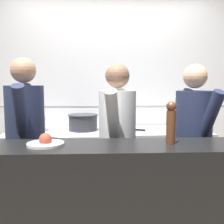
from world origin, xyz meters
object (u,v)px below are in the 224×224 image
at_px(sauce_pot, 83,122).
at_px(pepper_mill, 171,122).
at_px(stock_pot, 33,123).
at_px(chef_sous, 117,144).
at_px(mixing_bowl_steel, 179,125).
at_px(chef_line, 193,144).
at_px(oven_range, 59,170).
at_px(plated_dish_main, 46,142).
at_px(chef_head_cook, 26,141).
at_px(chefs_knife, 148,131).

relative_size(sauce_pot, pepper_mill, 1.16).
relative_size(stock_pot, chef_sous, 0.18).
relative_size(mixing_bowl_steel, pepper_mill, 0.98).
relative_size(sauce_pot, chef_line, 0.22).
xyz_separation_m(sauce_pot, mixing_bowl_steel, (1.11, -0.06, -0.04)).
distance_m(stock_pot, mixing_bowl_steel, 1.67).
relative_size(oven_range, chef_sous, 0.73).
xyz_separation_m(mixing_bowl_steel, chef_sous, (-0.76, -0.67, -0.06)).
xyz_separation_m(sauce_pot, plated_dish_main, (-0.18, -1.23, 0.04)).
relative_size(oven_range, chef_head_cook, 0.70).
relative_size(mixing_bowl_steel, plated_dish_main, 1.17).
xyz_separation_m(chefs_knife, plated_dish_main, (-0.91, -1.08, 0.12)).
height_order(mixing_bowl_steel, chef_sous, chef_sous).
bearing_deg(stock_pot, oven_range, -8.24).
relative_size(chefs_knife, chef_head_cook, 0.19).
bearing_deg(sauce_pot, plated_dish_main, -98.48).
bearing_deg(chef_head_cook, chef_sous, -10.64).
distance_m(sauce_pot, chefs_knife, 0.75).
height_order(sauce_pot, mixing_bowl_steel, sauce_pot).
distance_m(oven_range, sauce_pot, 0.62).
bearing_deg(sauce_pot, stock_pot, -178.44).
distance_m(oven_range, plated_dish_main, 1.31).
height_order(plated_dish_main, pepper_mill, pepper_mill).
xyz_separation_m(mixing_bowl_steel, chefs_knife, (-0.38, -0.09, -0.04)).
height_order(plated_dish_main, chef_line, chef_line).
relative_size(oven_range, chefs_knife, 3.66).
height_order(stock_pot, chef_line, chef_line).
distance_m(sauce_pot, chef_line, 1.27).
height_order(oven_range, pepper_mill, pepper_mill).
xyz_separation_m(stock_pot, mixing_bowl_steel, (1.67, -0.04, -0.04)).
relative_size(sauce_pot, mixing_bowl_steel, 1.18).
bearing_deg(oven_range, mixing_bowl_steel, -0.05).
relative_size(sauce_pot, chef_head_cook, 0.21).
xyz_separation_m(sauce_pot, chef_sous, (0.35, -0.72, -0.10)).
bearing_deg(chef_line, plated_dish_main, -175.48).
distance_m(sauce_pot, chef_head_cook, 0.83).
distance_m(mixing_bowl_steel, chef_line, 0.67).
bearing_deg(stock_pot, sauce_pot, 1.56).
height_order(stock_pot, plated_dish_main, plated_dish_main).
height_order(chefs_knife, pepper_mill, pepper_mill).
bearing_deg(stock_pot, chef_sous, -37.87).
bearing_deg(chef_sous, stock_pot, 156.12).
height_order(chef_head_cook, chef_sous, chef_head_cook).
bearing_deg(chefs_knife, stock_pot, 174.05).
bearing_deg(sauce_pot, mixing_bowl_steel, -3.01).
distance_m(plated_dish_main, chef_line, 1.32).
height_order(oven_range, chef_head_cook, chef_head_cook).
bearing_deg(pepper_mill, stock_pot, 135.83).
xyz_separation_m(sauce_pot, chefs_knife, (0.73, -0.15, -0.08)).
bearing_deg(mixing_bowl_steel, chef_head_cook, -158.54).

